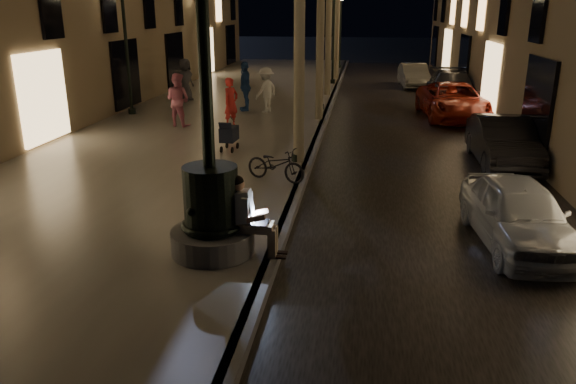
% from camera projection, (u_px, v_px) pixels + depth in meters
% --- Properties ---
extents(ground, '(120.00, 120.00, 0.00)m').
position_uv_depth(ground, '(326.00, 119.00, 21.64)').
color(ground, black).
rests_on(ground, ground).
extents(cobble_lane, '(6.00, 45.00, 0.02)m').
position_uv_depth(cobble_lane, '(405.00, 121.00, 21.25)').
color(cobble_lane, black).
rests_on(cobble_lane, ground).
extents(promenade, '(8.00, 45.00, 0.20)m').
position_uv_depth(promenade, '(225.00, 114.00, 22.12)').
color(promenade, slate).
rests_on(promenade, ground).
extents(curb_strip, '(0.25, 45.00, 0.20)m').
position_uv_depth(curb_strip, '(326.00, 116.00, 21.61)').
color(curb_strip, '#59595B').
rests_on(curb_strip, ground).
extents(fountain_lamppost, '(1.40, 1.40, 5.21)m').
position_uv_depth(fountain_lamppost, '(211.00, 195.00, 9.16)').
color(fountain_lamppost, '#59595B').
rests_on(fountain_lamppost, promenade).
extents(seated_man_laptop, '(0.99, 0.34, 1.36)m').
position_uv_depth(seated_man_laptop, '(248.00, 214.00, 9.17)').
color(seated_man_laptop, tan).
rests_on(seated_man_laptop, promenade).
extents(lamp_curb_a, '(0.36, 0.36, 4.81)m').
position_uv_depth(lamp_curb_a, '(297.00, 44.00, 14.07)').
color(lamp_curb_a, black).
rests_on(lamp_curb_a, promenade).
extents(lamp_curb_b, '(0.36, 0.36, 4.81)m').
position_uv_depth(lamp_curb_b, '(322.00, 31.00, 21.60)').
color(lamp_curb_b, black).
rests_on(lamp_curb_b, promenade).
extents(lamp_curb_c, '(0.36, 0.36, 4.81)m').
position_uv_depth(lamp_curb_c, '(334.00, 24.00, 29.12)').
color(lamp_curb_c, black).
rests_on(lamp_curb_c, promenade).
extents(lamp_curb_d, '(0.36, 0.36, 4.81)m').
position_uv_depth(lamp_curb_d, '(341.00, 21.00, 36.64)').
color(lamp_curb_d, black).
rests_on(lamp_curb_d, promenade).
extents(lamp_left_b, '(0.36, 0.36, 4.81)m').
position_uv_depth(lamp_left_b, '(125.00, 32.00, 20.62)').
color(lamp_left_b, black).
rests_on(lamp_left_b, promenade).
extents(lamp_left_c, '(0.36, 0.36, 4.81)m').
position_uv_depth(lamp_left_c, '(201.00, 24.00, 30.02)').
color(lamp_left_c, black).
rests_on(lamp_left_c, promenade).
extents(stroller, '(0.44, 0.95, 0.97)m').
position_uv_depth(stroller, '(229.00, 134.00, 15.94)').
color(stroller, black).
rests_on(stroller, promenade).
extents(car_front, '(1.75, 3.68, 1.22)m').
position_uv_depth(car_front, '(518.00, 214.00, 10.06)').
color(car_front, '#ADB1B5').
rests_on(car_front, ground).
extents(car_second, '(1.37, 3.92, 1.29)m').
position_uv_depth(car_second, '(503.00, 142.00, 15.20)').
color(car_second, black).
rests_on(car_second, ground).
extents(car_third, '(2.59, 5.01, 1.35)m').
position_uv_depth(car_third, '(453.00, 101.00, 21.50)').
color(car_third, maroon).
rests_on(car_third, ground).
extents(car_rear, '(2.33, 5.12, 1.45)m').
position_uv_depth(car_rear, '(452.00, 88.00, 24.51)').
color(car_rear, '#313337').
rests_on(car_rear, ground).
extents(car_fifth, '(1.56, 3.85, 1.24)m').
position_uv_depth(car_fifth, '(414.00, 76.00, 29.87)').
color(car_fifth, gray).
rests_on(car_fifth, ground).
extents(pedestrian_red, '(0.66, 0.73, 1.67)m').
position_uv_depth(pedestrian_red, '(231.00, 103.00, 18.98)').
color(pedestrian_red, red).
rests_on(pedestrian_red, promenade).
extents(pedestrian_pink, '(1.04, 0.91, 1.81)m').
position_uv_depth(pedestrian_pink, '(178.00, 100.00, 19.13)').
color(pedestrian_pink, '#C76983').
rests_on(pedestrian_pink, promenade).
extents(pedestrian_white, '(1.12, 1.27, 1.71)m').
position_uv_depth(pedestrian_white, '(266.00, 90.00, 21.70)').
color(pedestrian_white, silver).
rests_on(pedestrian_white, promenade).
extents(pedestrian_blue, '(0.80, 1.21, 1.91)m').
position_uv_depth(pedestrian_blue, '(245.00, 86.00, 21.99)').
color(pedestrian_blue, navy).
rests_on(pedestrian_blue, promenade).
extents(pedestrian_dark, '(0.80, 1.01, 1.80)m').
position_uv_depth(pedestrian_dark, '(185.00, 80.00, 24.37)').
color(pedestrian_dark, '#35343A').
rests_on(pedestrian_dark, promenade).
extents(bicycle, '(1.61, 1.05, 0.80)m').
position_uv_depth(bicycle, '(276.00, 164.00, 13.21)').
color(bicycle, black).
rests_on(bicycle, promenade).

